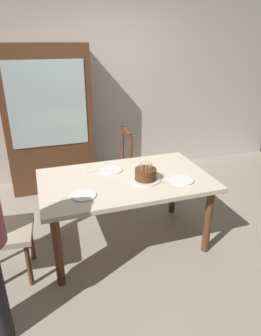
{
  "coord_description": "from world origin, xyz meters",
  "views": [
    {
      "loc": [
        -0.76,
        -2.46,
        1.95
      ],
      "look_at": [
        0.05,
        0.0,
        0.83
      ],
      "focal_mm": 32.1,
      "sensor_mm": 36.0,
      "label": 1
    }
  ],
  "objects_px": {
    "plate_near_celebrant": "(83,195)",
    "plate_far_side": "(111,170)",
    "birthday_cake": "(146,175)",
    "plate_near_guest": "(182,180)",
    "dining_table": "(126,186)",
    "china_cabinet": "(49,120)",
    "chair_spindle_back": "(114,170)"
  },
  "relations": [
    {
      "from": "plate_near_celebrant",
      "to": "plate_far_side",
      "type": "bearing_deg",
      "value": 50.33
    },
    {
      "from": "birthday_cake",
      "to": "plate_near_guest",
      "type": "bearing_deg",
      "value": -20.74
    },
    {
      "from": "dining_table",
      "to": "plate_near_guest",
      "type": "height_order",
      "value": "plate_near_guest"
    },
    {
      "from": "dining_table",
      "to": "plate_near_guest",
      "type": "distance_m",
      "value": 0.54
    },
    {
      "from": "plate_far_side",
      "to": "china_cabinet",
      "type": "bearing_deg",
      "value": 110.24
    },
    {
      "from": "chair_spindle_back",
      "to": "china_cabinet",
      "type": "xyz_separation_m",
      "value": [
        -0.67,
        0.75,
        0.49
      ]
    },
    {
      "from": "birthday_cake",
      "to": "plate_far_side",
      "type": "distance_m",
      "value": 0.4
    },
    {
      "from": "plate_far_side",
      "to": "dining_table",
      "type": "bearing_deg",
      "value": -69.77
    },
    {
      "from": "plate_near_celebrant",
      "to": "chair_spindle_back",
      "type": "xyz_separation_m",
      "value": [
        0.54,
        1.02,
        -0.27
      ]
    },
    {
      "from": "plate_far_side",
      "to": "chair_spindle_back",
      "type": "bearing_deg",
      "value": 73.36
    },
    {
      "from": "plate_far_side",
      "to": "plate_near_guest",
      "type": "bearing_deg",
      "value": -37.78
    },
    {
      "from": "plate_near_celebrant",
      "to": "chair_spindle_back",
      "type": "relative_size",
      "value": 0.23
    },
    {
      "from": "plate_near_celebrant",
      "to": "china_cabinet",
      "type": "xyz_separation_m",
      "value": [
        -0.13,
        1.78,
        0.22
      ]
    },
    {
      "from": "dining_table",
      "to": "chair_spindle_back",
      "type": "distance_m",
      "value": 0.83
    },
    {
      "from": "chair_spindle_back",
      "to": "china_cabinet",
      "type": "relative_size",
      "value": 0.5
    },
    {
      "from": "plate_near_celebrant",
      "to": "birthday_cake",
      "type": "bearing_deg",
      "value": 11.17
    },
    {
      "from": "dining_table",
      "to": "plate_far_side",
      "type": "distance_m",
      "value": 0.25
    },
    {
      "from": "dining_table",
      "to": "plate_near_celebrant",
      "type": "height_order",
      "value": "plate_near_celebrant"
    },
    {
      "from": "china_cabinet",
      "to": "dining_table",
      "type": "bearing_deg",
      "value": -69.76
    },
    {
      "from": "dining_table",
      "to": "plate_far_side",
      "type": "relative_size",
      "value": 7.3
    },
    {
      "from": "birthday_cake",
      "to": "plate_near_celebrant",
      "type": "relative_size",
      "value": 1.27
    },
    {
      "from": "birthday_cake",
      "to": "chair_spindle_back",
      "type": "xyz_separation_m",
      "value": [
        -0.07,
        0.9,
        -0.32
      ]
    },
    {
      "from": "plate_near_guest",
      "to": "plate_near_celebrant",
      "type": "bearing_deg",
      "value": 180.0
    },
    {
      "from": "dining_table",
      "to": "plate_near_guest",
      "type": "relative_size",
      "value": 7.3
    },
    {
      "from": "plate_near_guest",
      "to": "china_cabinet",
      "type": "xyz_separation_m",
      "value": [
        -1.06,
        1.78,
        0.22
      ]
    },
    {
      "from": "plate_near_celebrant",
      "to": "plate_far_side",
      "type": "relative_size",
      "value": 1.0
    },
    {
      "from": "dining_table",
      "to": "china_cabinet",
      "type": "relative_size",
      "value": 0.85
    },
    {
      "from": "plate_near_celebrant",
      "to": "plate_near_guest",
      "type": "bearing_deg",
      "value": 0.0
    },
    {
      "from": "plate_far_side",
      "to": "plate_near_guest",
      "type": "distance_m",
      "value": 0.71
    },
    {
      "from": "dining_table",
      "to": "birthday_cake",
      "type": "xyz_separation_m",
      "value": [
        0.17,
        -0.1,
        0.14
      ]
    },
    {
      "from": "dining_table",
      "to": "china_cabinet",
      "type": "distance_m",
      "value": 1.69
    },
    {
      "from": "chair_spindle_back",
      "to": "china_cabinet",
      "type": "bearing_deg",
      "value": 131.58
    }
  ]
}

